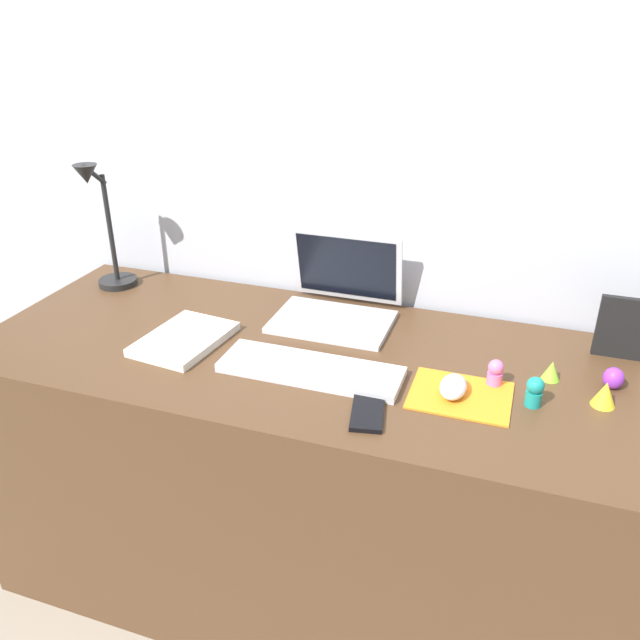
{
  "coord_description": "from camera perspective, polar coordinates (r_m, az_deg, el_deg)",
  "views": [
    {
      "loc": [
        0.41,
        -1.25,
        1.48
      ],
      "look_at": [
        -0.01,
        0.0,
        0.83
      ],
      "focal_mm": 35.97,
      "sensor_mm": 36.0,
      "label": 1
    }
  ],
  "objects": [
    {
      "name": "desk",
      "position": [
        1.72,
        0.47,
        -13.92
      ],
      "size": [
        1.7,
        0.65,
        0.74
      ],
      "primitive_type": "cube",
      "color": "#4C331E",
      "rests_on": "ground_plane"
    },
    {
      "name": "mousepad",
      "position": [
        1.39,
        12.38,
        -6.56
      ],
      "size": [
        0.21,
        0.17,
        0.0
      ],
      "primitive_type": "cube",
      "color": "orange",
      "rests_on": "desk"
    },
    {
      "name": "ground_plane",
      "position": [
        1.98,
        0.43,
        -22.11
      ],
      "size": [
        6.0,
        6.0,
        0.0
      ],
      "primitive_type": "plane",
      "color": "gray"
    },
    {
      "name": "desk_lamp",
      "position": [
        1.9,
        -18.67,
        7.56
      ],
      "size": [
        0.11,
        0.15,
        0.37
      ],
      "color": "black",
      "rests_on": "desk"
    },
    {
      "name": "notebook_pad",
      "position": [
        1.59,
        -11.97,
        -1.67
      ],
      "size": [
        0.2,
        0.26,
        0.02
      ],
      "primitive_type": "cube",
      "rotation": [
        0.0,
        0.0,
        -0.11
      ],
      "color": "silver",
      "rests_on": "desk"
    },
    {
      "name": "mouse",
      "position": [
        1.38,
        11.77,
        -5.83
      ],
      "size": [
        0.06,
        0.1,
        0.03
      ],
      "primitive_type": "ellipsoid",
      "color": "silver",
      "rests_on": "mousepad"
    },
    {
      "name": "keyboard",
      "position": [
        1.43,
        -0.84,
        -4.43
      ],
      "size": [
        0.41,
        0.13,
        0.02
      ],
      "primitive_type": "cube",
      "color": "silver",
      "rests_on": "desk"
    },
    {
      "name": "cell_phone",
      "position": [
        1.3,
        4.25,
        -8.2
      ],
      "size": [
        0.09,
        0.14,
        0.01
      ],
      "primitive_type": "cube",
      "rotation": [
        0.0,
        0.0,
        0.19
      ],
      "color": "black",
      "rests_on": "desk"
    },
    {
      "name": "toy_figurine_teal",
      "position": [
        1.38,
        18.55,
        -6.03
      ],
      "size": [
        0.04,
        0.04,
        0.07
      ],
      "color": "teal",
      "rests_on": "desk"
    },
    {
      "name": "toy_figurine_purple",
      "position": [
        1.51,
        24.66,
        -4.73
      ],
      "size": [
        0.04,
        0.04,
        0.05
      ],
      "primitive_type": "ellipsoid",
      "color": "purple",
      "rests_on": "desk"
    },
    {
      "name": "laptop",
      "position": [
        1.68,
        1.68,
        2.08
      ],
      "size": [
        0.3,
        0.26,
        0.21
      ],
      "color": "silver",
      "rests_on": "desk"
    },
    {
      "name": "back_wall",
      "position": [
        1.8,
        4.24,
        3.74
      ],
      "size": [
        2.9,
        0.05,
        1.58
      ],
      "primitive_type": "cube",
      "color": "#B2B7C1",
      "rests_on": "ground_plane"
    },
    {
      "name": "toy_figurine_yellow",
      "position": [
        1.44,
        24.02,
        -6.03
      ],
      "size": [
        0.05,
        0.05,
        0.05
      ],
      "primitive_type": "cone",
      "color": "yellow",
      "rests_on": "desk"
    },
    {
      "name": "toy_figurine_pink",
      "position": [
        1.43,
        15.32,
        -4.55
      ],
      "size": [
        0.03,
        0.03,
        0.06
      ],
      "color": "pink",
      "rests_on": "desk"
    },
    {
      "name": "toy_figurine_lime",
      "position": [
        1.49,
        19.9,
        -4.25
      ],
      "size": [
        0.04,
        0.04,
        0.04
      ],
      "primitive_type": "cone",
      "color": "#8CDB33",
      "rests_on": "desk"
    },
    {
      "name": "picture_frame",
      "position": [
        1.63,
        25.45,
        -0.67
      ],
      "size": [
        0.12,
        0.02,
        0.15
      ],
      "primitive_type": "cube",
      "color": "black",
      "rests_on": "desk"
    }
  ]
}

